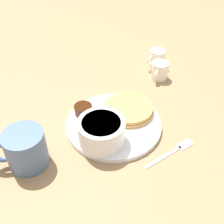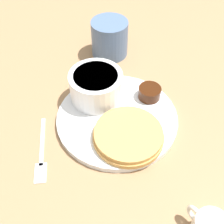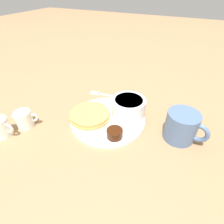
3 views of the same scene
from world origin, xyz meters
The scene contains 10 objects.
ground_plane centered at (0.00, 0.00, 0.00)m, with size 4.00×4.00×0.00m, color #93704C.
plate centered at (0.00, 0.00, 0.01)m, with size 0.23×0.23×0.01m.
pancake_stack centered at (0.05, 0.02, 0.02)m, with size 0.13×0.13×0.02m.
bowl centered at (-0.05, -0.04, 0.04)m, with size 0.10×0.10×0.06m.
syrup_cup centered at (-0.05, 0.06, 0.02)m, with size 0.05×0.05×0.02m.
butter_ramekin centered at (-0.07, -0.04, 0.03)m, with size 0.05×0.05×0.04m.
coffee_mug centered at (-0.22, -0.02, 0.04)m, with size 0.12×0.09×0.08m.
creamer_pitcher_near centered at (0.21, 0.13, 0.03)m, with size 0.06×0.05×0.05m.
creamer_pitcher_far centered at (0.24, 0.19, 0.03)m, with size 0.07×0.05×0.06m.
fork centered at (0.09, -0.13, 0.00)m, with size 0.14×0.03×0.00m.
Camera 3 is at (-0.19, 0.38, 0.36)m, focal length 28.00 mm.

